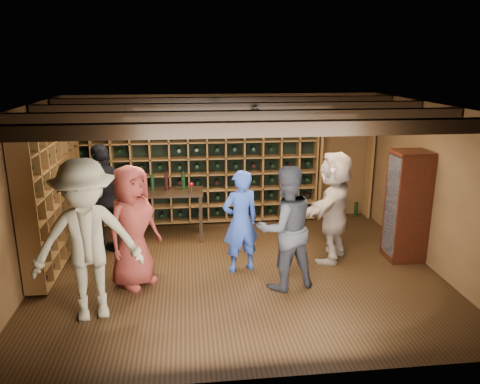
{
  "coord_description": "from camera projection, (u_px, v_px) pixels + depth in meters",
  "views": [
    {
      "loc": [
        -0.72,
        -6.51,
        3.14
      ],
      "look_at": [
        0.05,
        0.2,
        1.21
      ],
      "focal_mm": 35.0,
      "sensor_mm": 36.0,
      "label": 1
    }
  ],
  "objects": [
    {
      "name": "guest_khaki",
      "position": [
        87.0,
        241.0,
        5.66
      ],
      "size": [
        1.44,
        1.02,
        2.03
      ],
      "primitive_type": "imported",
      "rotation": [
        0.0,
        0.0,
        0.22
      ],
      "color": "#7B7255",
      "rests_on": "ground"
    },
    {
      "name": "room_shell",
      "position": [
        238.0,
        112.0,
        6.55
      ],
      "size": [
        6.0,
        6.0,
        6.0
      ],
      "color": "brown",
      "rests_on": "ground"
    },
    {
      "name": "man_blue_shirt",
      "position": [
        241.0,
        221.0,
        7.01
      ],
      "size": [
        0.66,
        0.53,
        1.58
      ],
      "primitive_type": "imported",
      "rotation": [
        0.0,
        0.0,
        3.44
      ],
      "color": "navy",
      "rests_on": "ground"
    },
    {
      "name": "tasting_table",
      "position": [
        169.0,
        197.0,
        8.29
      ],
      "size": [
        1.2,
        0.63,
        1.17
      ],
      "rotation": [
        0.0,
        0.0,
        -0.03
      ],
      "color": "black",
      "rests_on": "ground"
    },
    {
      "name": "guest_woman_black",
      "position": [
        105.0,
        200.0,
        7.58
      ],
      "size": [
        1.12,
        1.06,
        1.86
      ],
      "primitive_type": "imported",
      "rotation": [
        0.0,
        0.0,
        3.86
      ],
      "color": "black",
      "rests_on": "ground"
    },
    {
      "name": "guest_red_floral",
      "position": [
        133.0,
        227.0,
        6.54
      ],
      "size": [
        0.99,
        1.02,
        1.76
      ],
      "primitive_type": "imported",
      "rotation": [
        0.0,
        0.0,
        0.86
      ],
      "color": "maroon",
      "rests_on": "ground"
    },
    {
      "name": "display_cabinet",
      "position": [
        407.0,
        208.0,
        7.41
      ],
      "size": [
        0.55,
        0.5,
        1.75
      ],
      "color": "#33110A",
      "rests_on": "ground"
    },
    {
      "name": "wine_rack_back",
      "position": [
        198.0,
        166.0,
        9.01
      ],
      "size": [
        4.65,
        0.3,
        2.2
      ],
      "color": "brown",
      "rests_on": "ground"
    },
    {
      "name": "crate_shelf",
      "position": [
        347.0,
        142.0,
        9.21
      ],
      "size": [
        1.2,
        0.32,
        2.07
      ],
      "color": "brown",
      "rests_on": "ground"
    },
    {
      "name": "guest_beige",
      "position": [
        334.0,
        206.0,
        7.4
      ],
      "size": [
        1.37,
        1.65,
        1.78
      ],
      "primitive_type": "imported",
      "rotation": [
        0.0,
        0.0,
        4.1
      ],
      "color": "gray",
      "rests_on": "ground"
    },
    {
      "name": "ground",
      "position": [
        238.0,
        272.0,
        7.16
      ],
      "size": [
        6.0,
        6.0,
        0.0
      ],
      "primitive_type": "plane",
      "color": "black",
      "rests_on": "ground"
    },
    {
      "name": "man_grey_suit",
      "position": [
        285.0,
        228.0,
        6.47
      ],
      "size": [
        1.0,
        0.86,
        1.77
      ],
      "primitive_type": "imported",
      "rotation": [
        0.0,
        0.0,
        3.39
      ],
      "color": "black",
      "rests_on": "ground"
    },
    {
      "name": "wine_rack_left",
      "position": [
        53.0,
        191.0,
        7.32
      ],
      "size": [
        0.3,
        2.65,
        2.2
      ],
      "color": "brown",
      "rests_on": "ground"
    }
  ]
}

